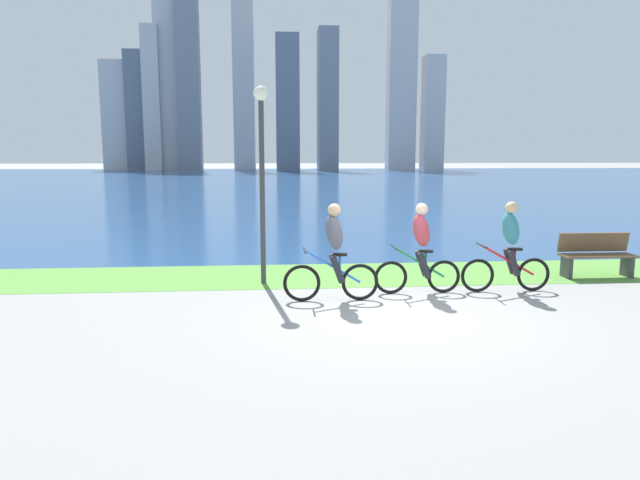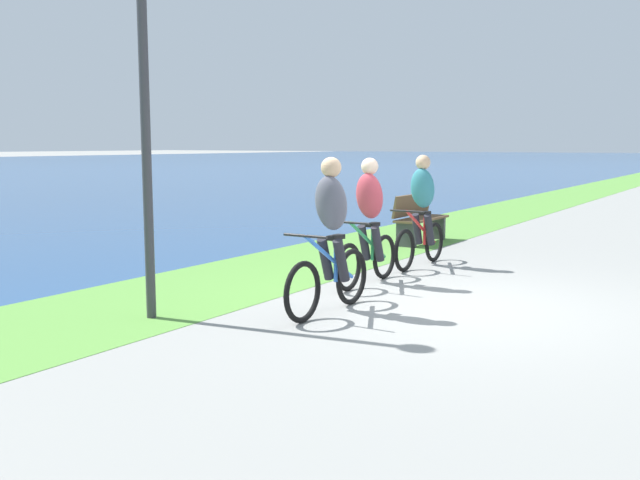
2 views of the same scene
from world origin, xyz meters
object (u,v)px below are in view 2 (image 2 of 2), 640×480
object	(u,v)px
cyclist_distant_rear	(422,211)
bench_near_path	(419,219)
lamppost_tall	(144,78)
cyclist_lead	(330,236)
cyclist_trailing	(369,221)

from	to	relation	value
cyclist_distant_rear	bench_near_path	bearing A→B (deg)	25.33
cyclist_distant_rear	bench_near_path	size ratio (longest dim) A/B	1.12
bench_near_path	lamppost_tall	bearing A→B (deg)	-179.60
cyclist_lead	cyclist_distant_rear	bearing A→B (deg)	7.09
cyclist_lead	bench_near_path	distance (m)	5.81
cyclist_lead	lamppost_tall	size ratio (longest dim) A/B	0.45
cyclist_distant_rear	bench_near_path	xyz separation A→B (m)	(2.34, 1.11, -0.38)
cyclist_trailing	lamppost_tall	bearing A→B (deg)	159.49
cyclist_trailing	bench_near_path	bearing A→B (deg)	15.52
bench_near_path	cyclist_lead	bearing A→B (deg)	-164.88
bench_near_path	lamppost_tall	size ratio (longest dim) A/B	0.40
lamppost_tall	cyclist_distant_rear	bearing A→B (deg)	-13.30
lamppost_tall	cyclist_lead	bearing A→B (deg)	-50.28
cyclist_distant_rear	bench_near_path	world-z (taller)	cyclist_distant_rear
cyclist_trailing	bench_near_path	world-z (taller)	cyclist_trailing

